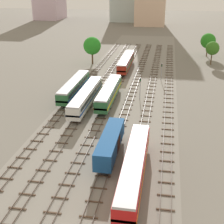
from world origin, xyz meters
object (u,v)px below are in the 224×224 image
Objects in this scene: freight_boxcar_centre_near at (110,143)px; diesel_railcar_centre_left_midfar at (109,92)px; passenger_coach_left_mid at (86,96)px; diesel_railcar_far_left_far at (74,86)px; signal_post_nearest at (162,70)px; passenger_coach_centre_right_nearest at (134,166)px; passenger_coach_centre_left_farther at (126,61)px; signal_post_near at (140,86)px.

diesel_railcar_centre_left_midfar is (-4.68, 24.48, 0.15)m from freight_boxcar_centre_near.
passenger_coach_left_mid is 1.07× the size of diesel_railcar_far_left_far.
signal_post_nearest reaches higher than diesel_railcar_centre_left_midfar.
diesel_railcar_far_left_far is at bearing 117.11° from freight_boxcar_centre_near.
passenger_coach_centre_right_nearest is at bearing -73.34° from diesel_railcar_centre_left_midfar.
freight_boxcar_centre_near is 24.93m from diesel_railcar_centre_left_midfar.
signal_post_nearest is at bearing 59.75° from diesel_railcar_centre_left_midfar.
freight_boxcar_centre_near is 23.00m from passenger_coach_left_mid.
passenger_coach_left_mid reaches higher than freight_boxcar_centre_near.
signal_post_nearest is (21.02, 17.13, 0.69)m from diesel_railcar_far_left_far.
passenger_coach_centre_right_nearest is at bearing -81.48° from passenger_coach_centre_left_farther.
passenger_coach_centre_right_nearest is 1.00× the size of passenger_coach_centre_left_farther.
freight_boxcar_centre_near is at bearing -98.94° from signal_post_nearest.
passenger_coach_centre_right_nearest and diesel_railcar_centre_left_midfar have the same top height.
passenger_coach_centre_right_nearest is 8.19m from freight_boxcar_centre_near.
signal_post_nearest is (16.35, 23.50, 0.68)m from passenger_coach_left_mid.
signal_post_near reaches higher than freight_boxcar_centre_near.
diesel_railcar_centre_left_midfar is 1.00× the size of diesel_railcar_far_left_far.
passenger_coach_centre_right_nearest is at bearing -63.20° from passenger_coach_left_mid.
passenger_coach_left_mid is at bearing -97.68° from passenger_coach_centre_left_farther.
freight_boxcar_centre_near is (-4.66, 6.73, -0.16)m from passenger_coach_centre_right_nearest.
diesel_railcar_centre_left_midfar is (-9.34, 31.22, -0.02)m from passenger_coach_centre_right_nearest.
signal_post_nearest reaches higher than passenger_coach_centre_left_farther.
signal_post_nearest is at bearing 39.17° from diesel_railcar_far_left_far.
passenger_coach_left_mid is at bearing -124.82° from signal_post_nearest.
diesel_railcar_centre_left_midfar is 9.78m from diesel_railcar_far_left_far.
passenger_coach_centre_left_farther is (-9.34, 62.39, 0.00)m from passenger_coach_centre_right_nearest.
diesel_railcar_far_left_far is at bearing -140.83° from signal_post_nearest.
diesel_railcar_far_left_far and passenger_coach_centre_left_farther have the same top height.
passenger_coach_left_mid and diesel_railcar_far_left_far have the same top height.
freight_boxcar_centre_near is at bearing -79.18° from diesel_railcar_centre_left_midfar.
diesel_railcar_centre_left_midfar is 3.97× the size of signal_post_nearest.
passenger_coach_centre_left_farther is at bearing 71.72° from diesel_railcar_far_left_far.
signal_post_nearest reaches higher than passenger_coach_centre_right_nearest.
signal_post_nearest is (2.34, 51.25, 0.68)m from passenger_coach_centre_right_nearest.
diesel_railcar_far_left_far reaches higher than freight_boxcar_centre_near.
passenger_coach_left_mid is 1.07× the size of diesel_railcar_centre_left_midfar.
signal_post_nearest is (11.68, 20.03, 0.69)m from diesel_railcar_centre_left_midfar.
freight_boxcar_centre_near is at bearing -85.20° from passenger_coach_centre_left_farther.
passenger_coach_centre_right_nearest is 1.07× the size of diesel_railcar_far_left_far.
signal_post_nearest is at bearing 87.39° from passenger_coach_centre_right_nearest.
signal_post_near is (11.68, 7.22, 0.81)m from passenger_coach_left_mid.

